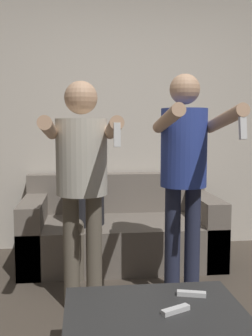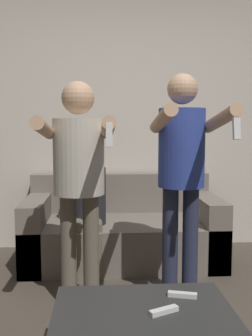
% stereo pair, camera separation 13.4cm
% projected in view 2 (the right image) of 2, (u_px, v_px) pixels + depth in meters
% --- Properties ---
extents(wall_back, '(6.40, 0.06, 2.70)m').
position_uv_depth(wall_back, '(135.00, 116.00, 4.04)').
color(wall_back, beige).
rests_on(wall_back, ground_plane).
extents(couch, '(1.77, 0.89, 0.78)m').
position_uv_depth(couch, '(122.00, 232.00, 3.68)').
color(couch, slate).
rests_on(couch, ground_plane).
extents(person_standing_left, '(0.46, 0.72, 1.55)m').
position_uv_depth(person_standing_left, '(79.00, 168.00, 2.62)').
color(person_standing_left, '#6B6051').
rests_on(person_standing_left, ground_plane).
extents(person_standing_right, '(0.44, 0.75, 1.60)m').
position_uv_depth(person_standing_right, '(182.00, 163.00, 2.66)').
color(person_standing_right, '#282D47').
rests_on(person_standing_right, ground_plane).
extents(person_seated, '(0.33, 0.54, 1.13)m').
position_uv_depth(person_seated, '(87.00, 199.00, 3.42)').
color(person_seated, '#6B6051').
rests_on(person_seated, ground_plane).
extents(coffee_table, '(0.87, 0.62, 0.37)m').
position_uv_depth(coffee_table, '(143.00, 317.00, 1.90)').
color(coffee_table, '#2D2D2D').
rests_on(coffee_table, ground_plane).
extents(remote_near, '(0.15, 0.10, 0.02)m').
position_uv_depth(remote_near, '(164.00, 311.00, 1.86)').
color(remote_near, white).
rests_on(remote_near, coffee_table).
extents(remote_far, '(0.15, 0.07, 0.02)m').
position_uv_depth(remote_far, '(182.00, 295.00, 2.04)').
color(remote_far, white).
rests_on(remote_far, coffee_table).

